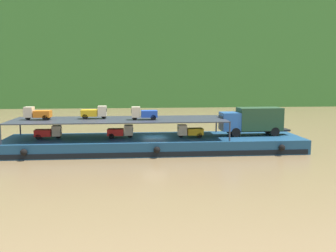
{
  "coord_description": "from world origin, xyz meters",
  "views": [
    {
      "loc": [
        -2.13,
        -39.79,
        8.12
      ],
      "look_at": [
        1.46,
        0.0,
        2.7
      ],
      "focal_mm": 39.7,
      "sensor_mm": 36.0,
      "label": 1
    }
  ],
  "objects": [
    {
      "name": "ground_plane",
      "position": [
        0.0,
        0.0,
        0.0
      ],
      "size": [
        400.0,
        400.0,
        0.0
      ],
      "primitive_type": "plane",
      "color": "olive"
    },
    {
      "name": "hillside_far_bank",
      "position": [
        0.0,
        69.79,
        20.59
      ],
      "size": [
        113.32,
        32.71,
        36.55
      ],
      "color": "#387533",
      "rests_on": "ground"
    },
    {
      "name": "cargo_barge",
      "position": [
        0.0,
        -0.02,
        0.75
      ],
      "size": [
        31.94,
        7.79,
        1.5
      ],
      "color": "navy",
      "rests_on": "ground"
    },
    {
      "name": "covered_lorry",
      "position": [
        10.99,
        0.34,
        3.19
      ],
      "size": [
        7.9,
        2.47,
        3.1
      ],
      "color": "#285BA3",
      "rests_on": "cargo_barge"
    },
    {
      "name": "cargo_rack",
      "position": [
        -3.8,
        0.0,
        3.44
      ],
      "size": [
        22.74,
        6.46,
        2.0
      ],
      "color": "#2D333D",
      "rests_on": "cargo_barge"
    },
    {
      "name": "mini_truck_lower_stern",
      "position": [
        -11.25,
        0.04,
        2.19
      ],
      "size": [
        2.78,
        1.27,
        1.38
      ],
      "color": "red",
      "rests_on": "cargo_barge"
    },
    {
      "name": "mini_truck_lower_aft",
      "position": [
        -3.65,
        -0.13,
        2.19
      ],
      "size": [
        2.77,
        1.25,
        1.38
      ],
      "color": "red",
      "rests_on": "cargo_barge"
    },
    {
      "name": "mini_truck_lower_mid",
      "position": [
        3.78,
        -0.5,
        2.19
      ],
      "size": [
        2.79,
        1.28,
        1.38
      ],
      "color": "gold",
      "rests_on": "cargo_barge"
    },
    {
      "name": "mini_truck_upper_stern",
      "position": [
        -12.37,
        0.16,
        4.19
      ],
      "size": [
        2.79,
        1.29,
        1.38
      ],
      "color": "orange",
      "rests_on": "cargo_rack"
    },
    {
      "name": "mini_truck_upper_mid",
      "position": [
        -6.47,
        0.7,
        4.19
      ],
      "size": [
        2.76,
        1.23,
        1.38
      ],
      "color": "gold",
      "rests_on": "cargo_rack"
    },
    {
      "name": "mini_truck_upper_fore",
      "position": [
        -1.17,
        -0.73,
        4.19
      ],
      "size": [
        2.75,
        1.22,
        1.38
      ],
      "color": "#1E47B7",
      "rests_on": "cargo_rack"
    }
  ]
}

